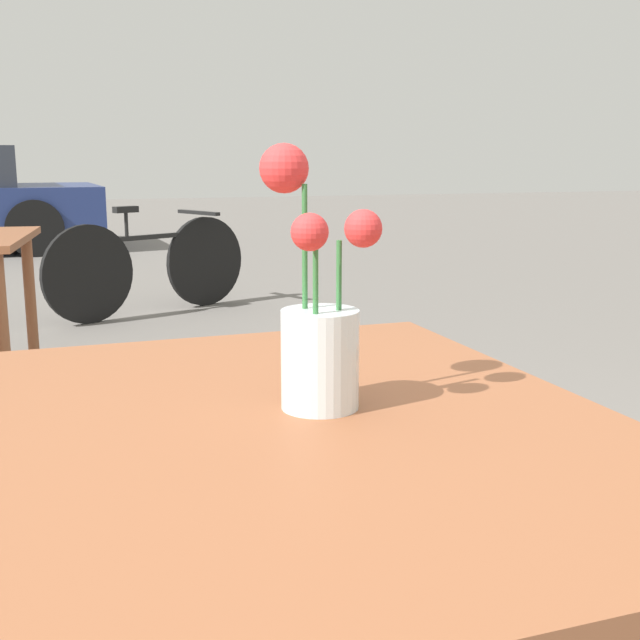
# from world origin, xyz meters

# --- Properties ---
(table_front) EXTENTS (0.80, 1.00, 0.71)m
(table_front) POSITION_xyz_m (0.00, -0.00, 0.62)
(table_front) COLOR brown
(table_front) RESTS_ON ground_plane
(flower_vase) EXTENTS (0.14, 0.14, 0.34)m
(flower_vase) POSITION_xyz_m (0.04, 0.03, 0.81)
(flower_vase) COLOR silver
(flower_vase) RESTS_ON table_front
(bicycle) EXTENTS (1.40, 0.72, 0.72)m
(bicycle) POSITION_xyz_m (0.40, 4.45, 0.33)
(bicycle) COLOR black
(bicycle) RESTS_ON ground_plane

